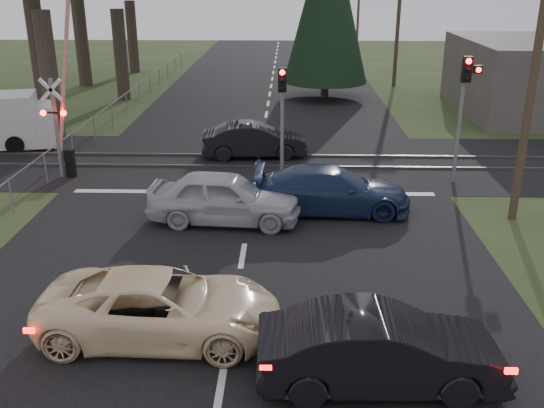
{
  "coord_description": "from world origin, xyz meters",
  "views": [
    {
      "loc": [
        1.26,
        -12.3,
        7.46
      ],
      "look_at": [
        0.81,
        3.71,
        1.3
      ],
      "focal_mm": 40.0,
      "sensor_mm": 36.0,
      "label": 1
    }
  ],
  "objects_px": {
    "cream_coupe": "(161,306)",
    "silver_car": "(225,198)",
    "crossing_signal": "(62,125)",
    "utility_pole_mid": "(399,16)",
    "utility_pole_near": "(534,71)",
    "dark_hatchback": "(380,350)",
    "dark_car_far": "(254,140)",
    "blue_sedan": "(332,190)",
    "traffic_signal_right": "(465,96)",
    "traffic_signal_center": "(282,102)"
  },
  "relations": [
    {
      "from": "cream_coupe",
      "to": "dark_car_far",
      "type": "distance_m",
      "value": 13.81
    },
    {
      "from": "traffic_signal_right",
      "to": "utility_pole_mid",
      "type": "bearing_deg",
      "value": 87.34
    },
    {
      "from": "utility_pole_near",
      "to": "traffic_signal_right",
      "type": "bearing_deg",
      "value": 105.34
    },
    {
      "from": "dark_hatchback",
      "to": "dark_car_far",
      "type": "bearing_deg",
      "value": 9.86
    },
    {
      "from": "blue_sedan",
      "to": "dark_car_far",
      "type": "xyz_separation_m",
      "value": [
        -2.89,
        6.28,
        -0.02
      ]
    },
    {
      "from": "traffic_signal_center",
      "to": "dark_car_far",
      "type": "distance_m",
      "value": 3.17
    },
    {
      "from": "utility_pole_mid",
      "to": "traffic_signal_right",
      "type": "bearing_deg",
      "value": -92.66
    },
    {
      "from": "crossing_signal",
      "to": "traffic_signal_center",
      "type": "relative_size",
      "value": 1.7
    },
    {
      "from": "crossing_signal",
      "to": "silver_car",
      "type": "height_order",
      "value": "crossing_signal"
    },
    {
      "from": "traffic_signal_right",
      "to": "traffic_signal_center",
      "type": "height_order",
      "value": "traffic_signal_right"
    },
    {
      "from": "dark_car_far",
      "to": "utility_pole_mid",
      "type": "bearing_deg",
      "value": -32.51
    },
    {
      "from": "crossing_signal",
      "to": "dark_car_far",
      "type": "relative_size",
      "value": 1.57
    },
    {
      "from": "utility_pole_near",
      "to": "dark_hatchback",
      "type": "bearing_deg",
      "value": -122.58
    },
    {
      "from": "crossing_signal",
      "to": "cream_coupe",
      "type": "relative_size",
      "value": 1.35
    },
    {
      "from": "blue_sedan",
      "to": "silver_car",
      "type": "bearing_deg",
      "value": 107.7
    },
    {
      "from": "utility_pole_near",
      "to": "dark_hatchback",
      "type": "xyz_separation_m",
      "value": [
        -5.46,
        -8.55,
        -3.95
      ]
    },
    {
      "from": "utility_pole_mid",
      "to": "blue_sedan",
      "type": "height_order",
      "value": "utility_pole_mid"
    },
    {
      "from": "traffic_signal_center",
      "to": "crossing_signal",
      "type": "bearing_deg",
      "value": -173.85
    },
    {
      "from": "traffic_signal_right",
      "to": "blue_sedan",
      "type": "height_order",
      "value": "traffic_signal_right"
    },
    {
      "from": "utility_pole_mid",
      "to": "dark_hatchback",
      "type": "relative_size",
      "value": 1.92
    },
    {
      "from": "traffic_signal_right",
      "to": "utility_pole_near",
      "type": "height_order",
      "value": "utility_pole_near"
    },
    {
      "from": "traffic_signal_center",
      "to": "utility_pole_near",
      "type": "xyz_separation_m",
      "value": [
        7.5,
        -4.68,
        1.92
      ]
    },
    {
      "from": "crossing_signal",
      "to": "dark_hatchback",
      "type": "height_order",
      "value": "crossing_signal"
    },
    {
      "from": "crossing_signal",
      "to": "traffic_signal_center",
      "type": "height_order",
      "value": "crossing_signal"
    },
    {
      "from": "blue_sedan",
      "to": "dark_car_far",
      "type": "bearing_deg",
      "value": 26.17
    },
    {
      "from": "cream_coupe",
      "to": "dark_car_far",
      "type": "height_order",
      "value": "dark_car_far"
    },
    {
      "from": "crossing_signal",
      "to": "utility_pole_near",
      "type": "bearing_deg",
      "value": -13.5
    },
    {
      "from": "utility_pole_mid",
      "to": "cream_coupe",
      "type": "bearing_deg",
      "value": -107.81
    },
    {
      "from": "cream_coupe",
      "to": "dark_hatchback",
      "type": "xyz_separation_m",
      "value": [
        4.5,
        -1.55,
        0.05
      ]
    },
    {
      "from": "blue_sedan",
      "to": "traffic_signal_center",
      "type": "bearing_deg",
      "value": 23.37
    },
    {
      "from": "traffic_signal_center",
      "to": "utility_pole_near",
      "type": "height_order",
      "value": "utility_pole_near"
    },
    {
      "from": "utility_pole_near",
      "to": "dark_car_far",
      "type": "bearing_deg",
      "value": 142.16
    },
    {
      "from": "blue_sedan",
      "to": "dark_car_far",
      "type": "distance_m",
      "value": 6.91
    },
    {
      "from": "utility_pole_mid",
      "to": "cream_coupe",
      "type": "height_order",
      "value": "utility_pole_mid"
    },
    {
      "from": "utility_pole_mid",
      "to": "silver_car",
      "type": "bearing_deg",
      "value": -110.64
    },
    {
      "from": "cream_coupe",
      "to": "dark_hatchback",
      "type": "relative_size",
      "value": 1.11
    },
    {
      "from": "cream_coupe",
      "to": "dark_car_far",
      "type": "xyz_separation_m",
      "value": [
        1.26,
        13.76,
        0.01
      ]
    },
    {
      "from": "cream_coupe",
      "to": "silver_car",
      "type": "height_order",
      "value": "silver_car"
    },
    {
      "from": "cream_coupe",
      "to": "dark_car_far",
      "type": "bearing_deg",
      "value": -4.14
    },
    {
      "from": "silver_car",
      "to": "blue_sedan",
      "type": "relative_size",
      "value": 0.93
    },
    {
      "from": "cream_coupe",
      "to": "silver_car",
      "type": "xyz_separation_m",
      "value": [
        0.72,
        6.48,
        0.1
      ]
    },
    {
      "from": "cream_coupe",
      "to": "dark_hatchback",
      "type": "distance_m",
      "value": 4.76
    },
    {
      "from": "traffic_signal_right",
      "to": "crossing_signal",
      "type": "bearing_deg",
      "value": 178.79
    },
    {
      "from": "crossing_signal",
      "to": "utility_pole_mid",
      "type": "distance_m",
      "value": 25.78
    },
    {
      "from": "crossing_signal",
      "to": "dark_hatchback",
      "type": "bearing_deg",
      "value": -50.11
    },
    {
      "from": "silver_car",
      "to": "blue_sedan",
      "type": "distance_m",
      "value": 3.57
    },
    {
      "from": "utility_pole_near",
      "to": "utility_pole_mid",
      "type": "distance_m",
      "value": 24.0
    },
    {
      "from": "utility_pole_near",
      "to": "blue_sedan",
      "type": "distance_m",
      "value": 7.06
    },
    {
      "from": "traffic_signal_center",
      "to": "utility_pole_mid",
      "type": "height_order",
      "value": "utility_pole_mid"
    },
    {
      "from": "dark_car_far",
      "to": "blue_sedan",
      "type": "bearing_deg",
      "value": -161.04
    }
  ]
}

